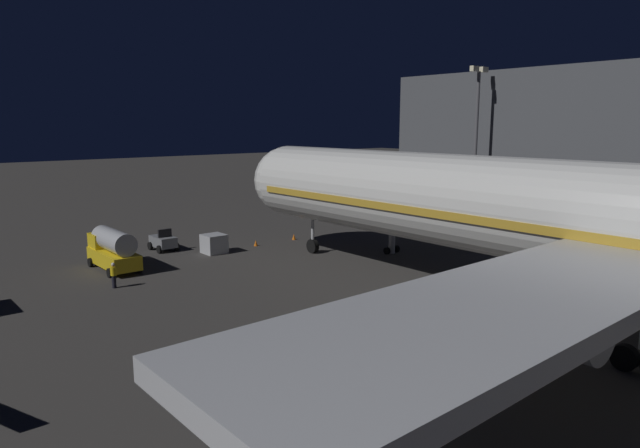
% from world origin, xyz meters
% --- Properties ---
extents(ground_plane, '(320.00, 320.00, 0.00)m').
position_xyz_m(ground_plane, '(0.00, 0.00, 0.00)').
color(ground_plane, '#383533').
extents(jet_bridge, '(19.98, 3.40, 7.55)m').
position_xyz_m(jet_bridge, '(-10.86, -11.76, 6.01)').
color(jet_bridge, '#9E9E99').
rests_on(jet_bridge, ground_plane).
extents(apron_floodlight_mast, '(2.90, 0.50, 17.33)m').
position_xyz_m(apron_floodlight_mast, '(-25.50, -17.72, 10.10)').
color(apron_floodlight_mast, '#59595E').
rests_on(apron_floodlight_mast, ground_plane).
extents(pushback_tug, '(1.86, 2.68, 1.95)m').
position_xyz_m(pushback_tug, '(9.39, -25.60, 0.78)').
color(pushback_tug, slate).
rests_on(pushback_tug, ground_plane).
extents(fuel_tanker, '(2.46, 5.87, 3.15)m').
position_xyz_m(fuel_tanker, '(15.17, -21.93, 1.65)').
color(fuel_tanker, yellow).
rests_on(fuel_tanker, ground_plane).
extents(baggage_container_mid_row, '(1.80, 1.83, 1.63)m').
position_xyz_m(baggage_container_mid_row, '(6.52, -21.75, 0.82)').
color(baggage_container_mid_row, '#B7BABF').
rests_on(baggage_container_mid_row, ground_plane).
extents(ground_crew_by_belt_loader, '(0.40, 0.40, 1.77)m').
position_xyz_m(ground_crew_by_belt_loader, '(17.01, -16.92, 0.98)').
color(ground_crew_by_belt_loader, black).
rests_on(ground_crew_by_belt_loader, ground_plane).
extents(traffic_cone_nose_port, '(0.36, 0.36, 0.55)m').
position_xyz_m(traffic_cone_nose_port, '(-2.20, -21.78, 0.28)').
color(traffic_cone_nose_port, orange).
rests_on(traffic_cone_nose_port, ground_plane).
extents(traffic_cone_nose_starboard, '(0.36, 0.36, 0.55)m').
position_xyz_m(traffic_cone_nose_starboard, '(2.20, -21.78, 0.28)').
color(traffic_cone_nose_starboard, orange).
rests_on(traffic_cone_nose_starboard, ground_plane).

